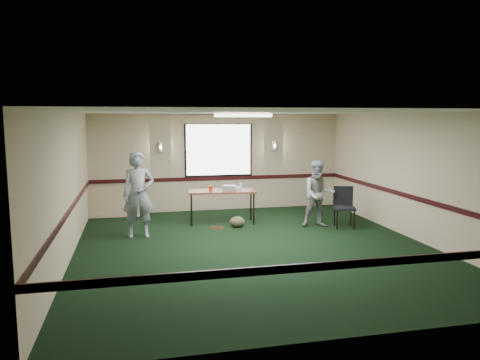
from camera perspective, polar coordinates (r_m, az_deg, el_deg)
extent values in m
plane|color=black|center=(9.49, 1.77, -8.23)|extent=(8.00, 8.00, 0.00)
plane|color=tan|center=(13.09, -2.63, 2.19)|extent=(7.00, 0.00, 7.00)
plane|color=tan|center=(5.50, 12.46, -5.64)|extent=(7.00, 0.00, 7.00)
plane|color=tan|center=(8.99, -20.32, -0.79)|extent=(0.00, 8.00, 8.00)
plane|color=tan|center=(10.64, 20.35, 0.45)|extent=(0.00, 8.00, 8.00)
plane|color=silver|center=(9.13, 1.84, 8.30)|extent=(8.00, 8.00, 0.00)
cube|color=black|center=(13.13, -2.61, 0.23)|extent=(7.00, 0.03, 0.10)
cube|color=black|center=(5.63, 12.26, -10.07)|extent=(7.00, 0.03, 0.10)
cube|color=black|center=(9.06, -20.09, -3.60)|extent=(0.03, 8.00, 0.10)
cube|color=black|center=(10.70, 20.18, -1.94)|extent=(0.03, 8.00, 0.10)
cube|color=black|center=(13.04, -2.62, 3.71)|extent=(1.90, 0.01, 1.50)
cube|color=white|center=(13.04, -2.62, 3.71)|extent=(1.80, 0.02, 1.40)
cube|color=tan|center=(13.00, -2.64, 7.09)|extent=(2.05, 0.08, 0.10)
cylinder|color=silver|center=(12.81, -9.67, 3.98)|extent=(0.16, 0.16, 0.25)
cylinder|color=silver|center=(13.38, 4.18, 4.22)|extent=(0.16, 0.16, 0.25)
cube|color=white|center=(10.10, 0.38, 7.90)|extent=(1.20, 0.32, 0.08)
cube|color=#582819|center=(11.46, -2.21, -1.39)|extent=(1.70, 0.83, 0.04)
cylinder|color=black|center=(11.25, -5.93, -3.71)|extent=(0.04, 0.04, 0.77)
cylinder|color=black|center=(11.36, 1.69, -3.56)|extent=(0.04, 0.04, 0.77)
cylinder|color=black|center=(11.76, -5.96, -3.21)|extent=(0.04, 0.04, 0.77)
cylinder|color=black|center=(11.87, 1.33, -3.08)|extent=(0.04, 0.04, 0.77)
cube|color=gray|center=(11.55, -1.28, -0.93)|extent=(0.39, 0.36, 0.11)
cube|color=white|center=(11.66, -0.49, -1.00)|extent=(0.22, 0.19, 0.05)
cylinder|color=#AB250B|center=(11.35, -3.59, -1.04)|extent=(0.09, 0.09, 0.13)
cylinder|color=#96C9F5|center=(11.32, 0.09, -0.88)|extent=(0.06, 0.06, 0.20)
ellipsoid|color=#484629|center=(11.16, -0.33, -5.12)|extent=(0.43, 0.37, 0.26)
torus|color=red|center=(11.11, -2.83, -5.82)|extent=(0.31, 0.31, 0.01)
cube|color=#A18463|center=(12.63, -15.02, -2.63)|extent=(1.56, 0.25, 0.80)
cube|color=black|center=(11.34, 12.62, -3.37)|extent=(0.57, 0.57, 0.06)
cube|color=black|center=(11.51, 12.45, -1.89)|extent=(0.46, 0.17, 0.47)
cylinder|color=black|center=(11.16, 11.76, -4.81)|extent=(0.03, 0.03, 0.43)
cylinder|color=black|center=(11.23, 13.74, -4.80)|extent=(0.03, 0.03, 0.43)
cylinder|color=black|center=(11.54, 11.45, -4.40)|extent=(0.03, 0.03, 0.43)
cylinder|color=black|center=(11.61, 13.37, -4.38)|extent=(0.03, 0.03, 0.43)
imported|color=#435994|center=(10.37, -12.29, -1.75)|extent=(0.70, 0.48, 1.87)
imported|color=#7797BA|center=(11.24, 9.54, -1.68)|extent=(0.86, 0.73, 1.59)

